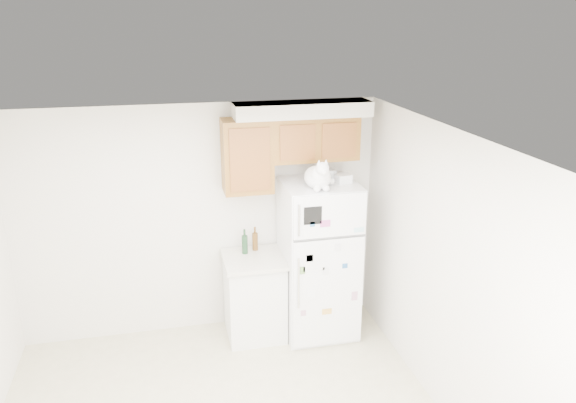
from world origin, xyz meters
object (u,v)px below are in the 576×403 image
object	(u,v)px
cat	(319,177)
storage_box_front	(343,179)
base_counter	(255,296)
refrigerator	(319,259)
storage_box_back	(326,175)
bottle_green	(245,241)
bottle_amber	(255,239)

from	to	relation	value
cat	storage_box_front	bearing A→B (deg)	22.72
base_counter	cat	xyz separation A→B (m)	(0.62, -0.24, 1.36)
refrigerator	storage_box_back	distance (m)	0.91
base_counter	storage_box_back	distance (m)	1.51
base_counter	bottle_green	bearing A→B (deg)	122.95
refrigerator	bottle_green	size ratio (longest dim) A/B	6.25
bottle_green	refrigerator	bearing A→B (deg)	-13.81
bottle_green	storage_box_front	bearing A→B (deg)	-13.07
storage_box_front	bottle_green	distance (m)	1.23
bottle_amber	refrigerator	bearing A→B (deg)	-21.40
cat	storage_box_back	distance (m)	0.35
base_counter	cat	world-z (taller)	cat
base_counter	storage_box_back	world-z (taller)	storage_box_back
storage_box_front	bottle_amber	distance (m)	1.15
storage_box_front	bottle_green	xyz separation A→B (m)	(-1.00, 0.23, -0.69)
base_counter	storage_box_back	xyz separation A→B (m)	(0.79, 0.06, 1.29)
bottle_amber	storage_box_front	bearing A→B (deg)	-18.64
refrigerator	storage_box_back	bearing A→B (deg)	51.97
storage_box_back	storage_box_front	bearing A→B (deg)	-56.78
refrigerator	cat	xyz separation A→B (m)	(-0.06, -0.17, 0.97)
storage_box_back	bottle_green	bearing A→B (deg)	172.64
base_counter	storage_box_back	size ratio (longest dim) A/B	5.11
storage_box_back	cat	bearing A→B (deg)	-122.79
refrigerator	base_counter	distance (m)	0.79
cat	bottle_amber	xyz separation A→B (m)	(-0.58, 0.42, -0.77)
refrigerator	bottle_green	world-z (taller)	refrigerator
bottle_green	base_counter	bearing A→B (deg)	-57.05
base_counter	bottle_green	size ratio (longest dim) A/B	3.38
refrigerator	base_counter	world-z (taller)	refrigerator
refrigerator	bottle_amber	distance (m)	0.72
storage_box_back	storage_box_front	size ratio (longest dim) A/B	1.20
bottle_green	bottle_amber	xyz separation A→B (m)	(0.12, 0.06, -0.00)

